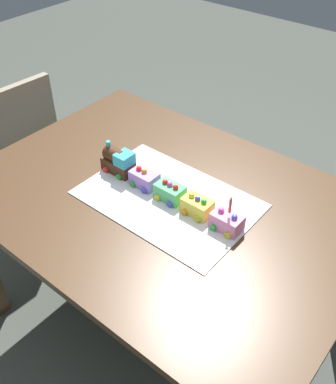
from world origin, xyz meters
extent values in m
plane|color=#474C44|center=(0.00, 0.00, 0.00)|extent=(8.00, 8.00, 0.00)
cube|color=#4C331E|center=(0.00, 0.00, 0.72)|extent=(1.40, 1.00, 0.03)
cube|color=#4C331E|center=(-0.64, 0.44, 0.35)|extent=(0.07, 0.07, 0.71)
cube|color=gray|center=(-1.10, 0.04, 0.44)|extent=(0.42, 0.42, 0.04)
cube|color=gray|center=(-0.92, 0.03, 0.66)|extent=(0.06, 0.40, 0.40)
cube|color=gray|center=(-1.26, 0.22, 0.21)|extent=(0.04, 0.04, 0.42)
cube|color=gray|center=(-0.92, 0.20, 0.21)|extent=(0.04, 0.04, 0.42)
cube|color=gray|center=(-0.94, -0.13, 0.21)|extent=(0.04, 0.04, 0.42)
cube|color=silver|center=(0.02, 0.00, 0.74)|extent=(0.60, 0.40, 0.00)
cube|color=#472816|center=(-0.23, 0.01, 0.77)|extent=(0.12, 0.06, 0.05)
cylinder|color=#472816|center=(-0.24, 0.01, 0.81)|extent=(0.07, 0.05, 0.05)
cube|color=#38B7C6|center=(-0.19, 0.01, 0.82)|extent=(0.06, 0.06, 0.04)
cylinder|color=#38B7C6|center=(-0.27, 0.01, 0.84)|extent=(0.02, 0.02, 0.03)
sphere|color=#F4EFCC|center=(-0.30, 0.01, 0.78)|extent=(0.02, 0.02, 0.02)
cylinder|color=red|center=(-0.26, -0.03, 0.76)|extent=(0.02, 0.01, 0.02)
cylinder|color=green|center=(-0.19, -0.03, 0.76)|extent=(0.02, 0.01, 0.02)
cylinder|color=#D84CB2|center=(-0.26, 0.04, 0.76)|extent=(0.02, 0.01, 0.02)
cylinder|color=red|center=(-0.19, 0.04, 0.76)|extent=(0.02, 0.01, 0.02)
cube|color=#AD84E0|center=(-0.10, 0.01, 0.77)|extent=(0.10, 0.06, 0.06)
cylinder|color=green|center=(-0.12, -0.03, 0.76)|extent=(0.02, 0.01, 0.02)
cylinder|color=#4C59D8|center=(-0.07, -0.03, 0.76)|extent=(0.02, 0.01, 0.02)
cylinder|color=red|center=(-0.12, 0.04, 0.76)|extent=(0.02, 0.01, 0.02)
cylinder|color=#D84CB2|center=(-0.07, 0.04, 0.76)|extent=(0.02, 0.01, 0.02)
sphere|color=red|center=(-0.12, 0.01, 0.81)|extent=(0.02, 0.02, 0.02)
sphere|color=orange|center=(-0.10, 0.01, 0.81)|extent=(0.02, 0.02, 0.02)
cube|color=#59CC7A|center=(0.02, 0.01, 0.77)|extent=(0.10, 0.06, 0.06)
cylinder|color=yellow|center=(-0.01, -0.03, 0.76)|extent=(0.02, 0.01, 0.02)
cylinder|color=#4C59D8|center=(0.05, -0.03, 0.76)|extent=(0.02, 0.01, 0.02)
cylinder|color=yellow|center=(-0.01, 0.04, 0.76)|extent=(0.02, 0.01, 0.02)
cylinder|color=red|center=(0.05, 0.04, 0.76)|extent=(0.02, 0.01, 0.02)
sphere|color=red|center=(0.05, 0.01, 0.81)|extent=(0.02, 0.02, 0.02)
sphere|color=red|center=(0.00, 0.01, 0.81)|extent=(0.02, 0.02, 0.02)
sphere|color=#D84CB2|center=(0.02, 0.01, 0.81)|extent=(0.02, 0.02, 0.02)
cube|color=#F4E04C|center=(0.14, 0.01, 0.77)|extent=(0.10, 0.06, 0.06)
cylinder|color=orange|center=(0.11, -0.03, 0.76)|extent=(0.02, 0.01, 0.02)
cylinder|color=yellow|center=(0.17, -0.03, 0.76)|extent=(0.02, 0.01, 0.02)
cylinder|color=red|center=(0.11, 0.04, 0.76)|extent=(0.02, 0.01, 0.02)
cylinder|color=#4C59D8|center=(0.17, 0.04, 0.76)|extent=(0.02, 0.01, 0.02)
sphere|color=#4C59D8|center=(0.14, 0.01, 0.81)|extent=(0.02, 0.02, 0.02)
sphere|color=green|center=(0.16, 0.01, 0.81)|extent=(0.02, 0.02, 0.02)
sphere|color=yellow|center=(0.11, 0.01, 0.81)|extent=(0.02, 0.02, 0.02)
cube|color=pink|center=(0.26, 0.01, 0.77)|extent=(0.10, 0.06, 0.06)
cylinder|color=green|center=(0.23, -0.03, 0.76)|extent=(0.02, 0.01, 0.02)
cylinder|color=yellow|center=(0.29, -0.03, 0.76)|extent=(0.02, 0.01, 0.02)
cylinder|color=green|center=(0.23, 0.04, 0.76)|extent=(0.02, 0.01, 0.02)
cylinder|color=#D84CB2|center=(0.29, 0.04, 0.76)|extent=(0.02, 0.01, 0.02)
sphere|color=#4C59D8|center=(0.28, 0.01, 0.81)|extent=(0.02, 0.02, 0.02)
sphere|color=#D84CB2|center=(0.23, 0.01, 0.81)|extent=(0.02, 0.02, 0.02)
cylinder|color=#F24C59|center=(0.26, 0.01, 0.84)|extent=(0.01, 0.01, 0.05)
cone|color=yellow|center=(0.26, 0.01, 0.88)|extent=(0.01, 0.01, 0.01)
camera|label=1|loc=(0.77, -0.92, 1.76)|focal=41.89mm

